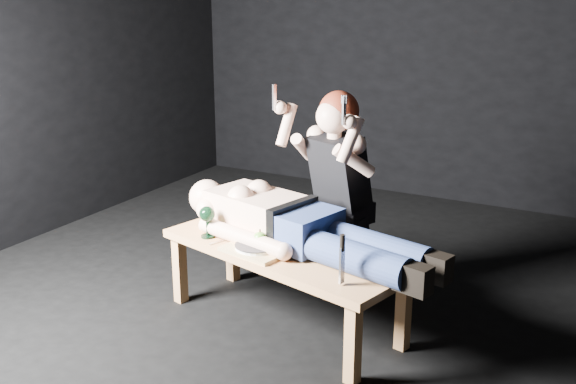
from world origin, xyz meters
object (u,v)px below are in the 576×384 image
(kneeling_woman, at_px, (348,192))
(lying_man, at_px, (300,221))
(carving_knife, at_px, (342,260))
(serving_tray, at_px, (256,250))
(goblet, at_px, (207,222))
(table, at_px, (284,286))

(kneeling_woman, bearing_deg, lying_man, -77.66)
(carving_knife, bearing_deg, serving_tray, 177.77)
(goblet, bearing_deg, serving_tray, -8.90)
(kneeling_woman, relative_size, serving_tray, 3.77)
(kneeling_woman, bearing_deg, table, -83.08)
(kneeling_woman, relative_size, goblet, 7.06)
(goblet, height_order, carving_knife, carving_knife)
(goblet, relative_size, carving_knife, 0.72)
(table, distance_m, goblet, 0.55)
(serving_tray, distance_m, carving_knife, 0.60)
(table, distance_m, lying_man, 0.38)
(table, bearing_deg, goblet, -158.16)
(lying_man, bearing_deg, kneeling_woman, 94.81)
(lying_man, height_order, kneeling_woman, kneeling_woman)
(kneeling_woman, distance_m, carving_knife, 0.88)
(table, bearing_deg, carving_knife, -17.17)
(carving_knife, bearing_deg, lying_man, 153.08)
(carving_knife, bearing_deg, goblet, -179.48)
(serving_tray, relative_size, carving_knife, 1.35)
(serving_tray, bearing_deg, lying_man, 48.39)
(table, xyz_separation_m, goblet, (-0.45, -0.06, 0.32))
(lying_man, distance_m, carving_knife, 0.53)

